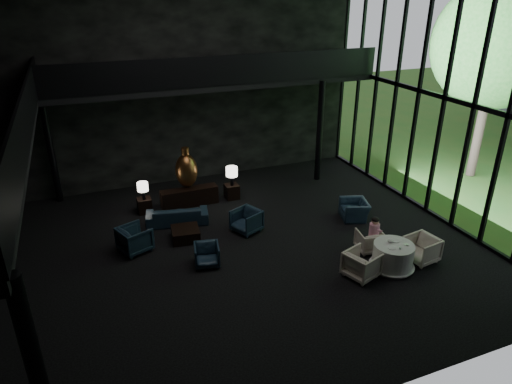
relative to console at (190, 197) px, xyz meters
name	(u,v)px	position (x,y,z in m)	size (l,w,h in m)	color
floor	(240,249)	(0.65, -3.53, -0.32)	(14.00, 12.00, 0.02)	black
wall_back	(184,80)	(0.65, 2.47, 3.68)	(14.00, 0.04, 8.00)	black
wall_front	(371,215)	(0.65, -9.53, 3.68)	(14.00, 0.04, 8.00)	black
curtain_wall	(445,98)	(7.60, -3.53, 3.68)	(0.20, 12.00, 8.00)	black
mezzanine_back	(218,83)	(1.65, 1.47, 3.68)	(12.00, 2.00, 0.25)	black
railing_left	(26,115)	(-4.35, -3.53, 4.28)	(0.06, 12.00, 1.00)	black
railing_back	(226,70)	(1.65, 0.47, 4.28)	(12.00, 0.06, 1.00)	black
column_nw	(50,149)	(-4.35, 2.17, 1.68)	(0.24, 0.24, 4.00)	black
column_ne	(320,132)	(5.45, 0.47, 1.68)	(0.24, 0.24, 4.00)	black
tree_near	(497,45)	(11.65, -1.53, 4.91)	(4.80, 4.80, 7.65)	#382D23
console	(190,197)	(0.00, 0.00, 0.00)	(2.04, 0.46, 0.65)	black
bronze_urn	(186,170)	(0.00, 0.22, 0.95)	(0.78, 0.78, 1.46)	#9B633A
side_table_left	(145,205)	(-1.60, 0.03, -0.06)	(0.47, 0.47, 0.52)	black
table_lamp_left	(143,187)	(-1.60, -0.03, 0.64)	(0.37, 0.37, 0.63)	black
side_table_right	(232,191)	(1.60, 0.00, -0.05)	(0.49, 0.49, 0.54)	black
table_lamp_right	(232,172)	(1.60, -0.05, 0.73)	(0.43, 0.43, 0.72)	black
sofa	(177,213)	(-0.72, -1.19, 0.06)	(1.96, 0.57, 0.77)	black
lounge_armchair_west	(135,236)	(-2.27, -2.44, 0.16)	(0.93, 0.87, 0.96)	black
lounge_armchair_east	(246,219)	(1.21, -2.57, 0.11)	(0.85, 0.80, 0.87)	black
lounge_armchair_south	(207,255)	(-0.51, -3.98, -0.01)	(0.62, 0.58, 0.64)	#0D2634
window_armchair	(354,208)	(4.93, -3.07, 0.06)	(0.87, 0.57, 0.76)	black
coffee_table	(186,234)	(-0.73, -2.34, -0.14)	(0.83, 0.83, 0.37)	black
dining_table	(392,258)	(4.23, -6.05, 0.00)	(1.26, 1.26, 0.75)	white
dining_chair_north	(370,241)	(4.18, -5.03, 0.01)	(0.65, 0.61, 0.67)	beige
dining_chair_east	(422,247)	(5.23, -6.04, 0.12)	(0.86, 0.81, 0.89)	beige
dining_chair_west	(362,262)	(3.20, -6.07, 0.12)	(0.87, 0.81, 0.89)	beige
child	(375,227)	(4.29, -5.04, 0.45)	(0.30, 0.30, 0.65)	#E19EAE
plate_a	(392,248)	(4.05, -6.17, 0.43)	(0.21, 0.21, 0.01)	white
plate_b	(395,241)	(4.38, -5.89, 0.43)	(0.23, 0.23, 0.02)	white
saucer	(407,245)	(4.54, -6.18, 0.43)	(0.14, 0.14, 0.01)	white
coffee_cup	(407,245)	(4.52, -6.22, 0.46)	(0.07, 0.07, 0.05)	white
cereal_bowl	(390,241)	(4.21, -5.90, 0.47)	(0.16, 0.16, 0.08)	white
cream_pot	(400,248)	(4.23, -6.30, 0.46)	(0.06, 0.06, 0.07)	#99999E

